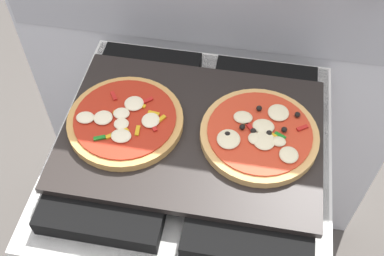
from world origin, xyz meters
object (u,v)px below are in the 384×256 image
object	(u,v)px
pizza_left	(125,120)
pizza_right	(259,134)
stove	(192,231)
baking_tray	(192,133)

from	to	relation	value
pizza_left	pizza_right	xyz separation A→B (m)	(0.28, 0.01, 0.00)
stove	baking_tray	distance (m)	0.46
stove	pizza_right	world-z (taller)	pizza_right
baking_tray	pizza_right	world-z (taller)	pizza_right
baking_tray	pizza_left	bearing A→B (deg)	-177.56
stove	pizza_left	distance (m)	0.50
pizza_left	baking_tray	bearing A→B (deg)	2.44
pizza_left	pizza_right	world-z (taller)	pizza_right
stove	pizza_right	distance (m)	0.50
stove	pizza_left	xyz separation A→B (m)	(-0.14, -0.00, 0.48)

